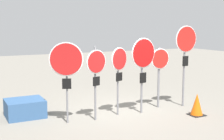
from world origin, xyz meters
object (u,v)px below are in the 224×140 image
object	(u,v)px
stop_sign_1	(96,68)
stop_sign_2	(119,65)
stop_sign_3	(143,59)
stop_sign_0	(66,64)
traffic_cone_0	(197,105)
stop_sign_4	(160,66)
stop_sign_5	(186,47)
storage_crate	(25,108)

from	to	relation	value
stop_sign_1	stop_sign_2	size ratio (longest dim) A/B	1.03
stop_sign_2	stop_sign_3	xyz separation A→B (m)	(0.74, -0.16, 0.16)
stop_sign_0	traffic_cone_0	bearing A→B (deg)	8.37
stop_sign_2	stop_sign_3	distance (m)	0.77
traffic_cone_0	stop_sign_3	bearing A→B (deg)	145.34
stop_sign_1	stop_sign_4	xyz separation A→B (m)	(2.39, 0.33, -0.11)
stop_sign_4	traffic_cone_0	bearing A→B (deg)	-67.14
stop_sign_2	traffic_cone_0	size ratio (longest dim) A/B	3.10
stop_sign_4	stop_sign_2	bearing A→B (deg)	-173.19
stop_sign_0	stop_sign_5	size ratio (longest dim) A/B	0.84
stop_sign_0	traffic_cone_0	size ratio (longest dim) A/B	3.40
stop_sign_2	stop_sign_4	bearing A→B (deg)	-17.35
stop_sign_1	stop_sign_4	bearing A→B (deg)	-7.52
traffic_cone_0	stop_sign_1	bearing A→B (deg)	162.57
stop_sign_3	stop_sign_4	distance (m)	0.94
stop_sign_4	storage_crate	xyz separation A→B (m)	(-4.13, 0.94, -1.13)
stop_sign_4	stop_sign_5	xyz separation A→B (m)	(0.84, -0.24, 0.58)
stop_sign_0	stop_sign_3	world-z (taller)	stop_sign_3
stop_sign_0	storage_crate	size ratio (longest dim) A/B	2.06
stop_sign_3	stop_sign_4	size ratio (longest dim) A/B	1.17
stop_sign_1	traffic_cone_0	xyz separation A→B (m)	(2.89, -0.91, -1.17)
traffic_cone_0	storage_crate	size ratio (longest dim) A/B	0.61
storage_crate	stop_sign_4	bearing A→B (deg)	-12.84
stop_sign_0	stop_sign_5	world-z (taller)	stop_sign_5
stop_sign_0	stop_sign_1	world-z (taller)	stop_sign_0
stop_sign_0	stop_sign_4	size ratio (longest dim) A/B	1.13
stop_sign_3	traffic_cone_0	world-z (taller)	stop_sign_3
stop_sign_0	stop_sign_1	distance (m)	0.85
stop_sign_1	traffic_cone_0	size ratio (longest dim) A/B	3.19
stop_sign_4	stop_sign_3	bearing A→B (deg)	-158.36
stop_sign_1	stop_sign_4	world-z (taller)	stop_sign_1
stop_sign_4	traffic_cone_0	world-z (taller)	stop_sign_4
stop_sign_2	stop_sign_0	bearing A→B (deg)	159.66
traffic_cone_0	storage_crate	world-z (taller)	traffic_cone_0
stop_sign_1	stop_sign_3	bearing A→B (deg)	-14.82
stop_sign_0	stop_sign_2	world-z (taller)	stop_sign_0
stop_sign_3	stop_sign_5	xyz separation A→B (m)	(1.68, 0.08, 0.29)
stop_sign_0	traffic_cone_0	xyz separation A→B (m)	(3.72, -1.00, -1.34)
stop_sign_0	stop_sign_4	world-z (taller)	stop_sign_0
stop_sign_4	storage_crate	size ratio (longest dim) A/B	1.82
stop_sign_5	stop_sign_1	bearing A→B (deg)	178.36
stop_sign_0	traffic_cone_0	world-z (taller)	stop_sign_0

